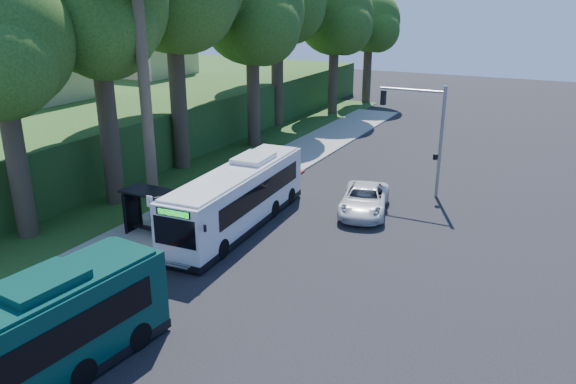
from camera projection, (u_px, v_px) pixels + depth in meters
The scene contains 14 objects.
ground at pixel (299, 240), 29.20m from camera, with size 140.00×140.00×0.00m, color black.
sidewalk at pixel (185, 216), 32.31m from camera, with size 4.50×70.00×0.12m, color gray.
red_curb at pixel (174, 250), 27.95m from camera, with size 0.25×30.00×0.13m, color maroon.
grass_verge at pixel (162, 179), 38.96m from camera, with size 8.00×70.00×0.06m, color #234719.
bus_shelter at pixel (151, 203), 29.30m from camera, with size 3.20×1.51×2.55m.
stop_sign_pole at pixel (151, 218), 26.62m from camera, with size 0.35×0.06×3.17m.
traffic_signal_pole at pixel (425, 127), 34.54m from camera, with size 4.10×0.30×7.00m.
hillside_backdrop at pixel (117, 105), 52.36m from camera, with size 24.00×60.00×8.80m.
tree_0 at pixel (97, 12), 30.80m from camera, with size 8.40×8.00×15.70m.
tree_2 at pixel (253, 17), 44.29m from camera, with size 8.82×8.40×15.12m.
tree_4 at pixel (336, 20), 57.79m from camera, with size 8.40×8.00×14.14m.
tree_5 at pixel (370, 25), 64.35m from camera, with size 7.35×7.00×12.86m.
white_bus at pixel (239, 196), 30.51m from camera, with size 3.23×12.03×3.55m.
pickup at pixel (364, 200), 32.79m from camera, with size 2.59×5.61×1.56m, color silver.
Camera 1 is at (11.61, -24.09, 12.01)m, focal length 35.00 mm.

